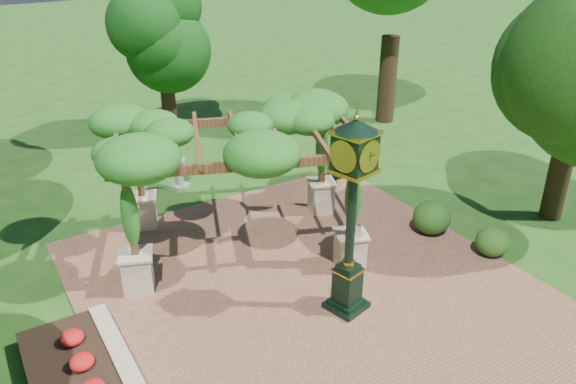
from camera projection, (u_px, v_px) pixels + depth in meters
ground at (348, 325)px, 12.26m from camera, size 120.00×120.00×0.00m
brick_plaza at (322, 300)px, 13.02m from camera, size 10.00×12.00×0.04m
pedestal_clock at (352, 201)px, 11.59m from camera, size 1.10×1.10×4.57m
pergola at (237, 138)px, 13.88m from camera, size 6.96×5.65×3.79m
sundial at (179, 175)px, 18.44m from camera, size 0.70×0.70×0.96m
shrub_front at (492, 242)px, 14.61m from camera, size 1.10×1.10×0.78m
shrub_mid at (432, 217)px, 15.63m from camera, size 1.22×1.22×0.94m
shrub_back at (338, 168)px, 19.09m from camera, size 0.90×0.90×0.64m
tree_north at (162, 34)px, 21.40m from camera, size 3.10×3.10×5.95m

